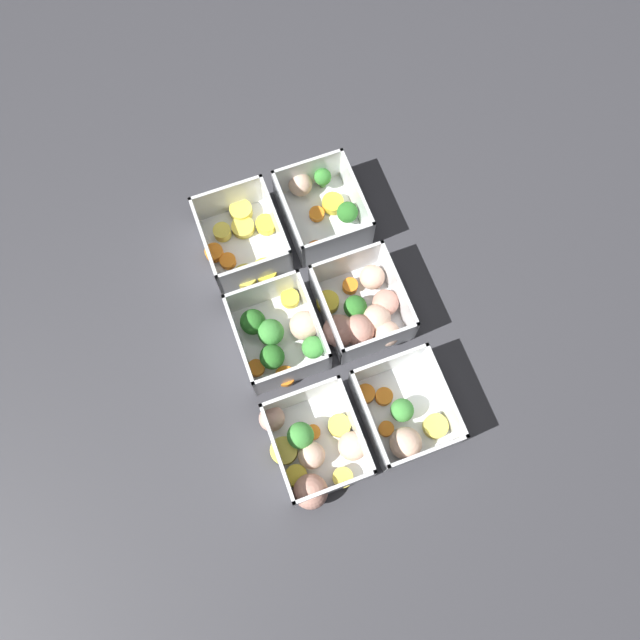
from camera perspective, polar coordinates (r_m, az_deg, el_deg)
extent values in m
plane|color=#38383D|center=(0.96, 0.00, -0.46)|extent=(4.00, 4.00, 0.00)
cube|color=white|center=(1.01, -6.93, 6.87)|extent=(0.14, 0.12, 0.00)
cube|color=white|center=(0.98, -10.32, 6.59)|extent=(0.14, 0.01, 0.07)
cube|color=white|center=(0.99, -4.00, 8.77)|extent=(0.14, 0.01, 0.07)
cube|color=white|center=(1.01, -8.37, 10.92)|extent=(0.01, 0.12, 0.07)
cube|color=white|center=(0.95, -5.90, 4.27)|extent=(0.01, 0.12, 0.07)
cylinder|color=yellow|center=(1.01, -4.97, 8.68)|extent=(0.04, 0.04, 0.02)
cylinder|color=#DBC647|center=(1.02, -7.06, 8.41)|extent=(0.05, 0.05, 0.01)
cylinder|color=orange|center=(1.00, -9.65, 6.09)|extent=(0.03, 0.03, 0.01)
cylinder|color=orange|center=(1.00, -8.42, 5.35)|extent=(0.03, 0.03, 0.01)
cylinder|color=yellow|center=(0.98, -5.05, 4.51)|extent=(0.06, 0.06, 0.01)
cylinder|color=#DBC647|center=(1.03, -7.23, 9.86)|extent=(0.05, 0.05, 0.02)
cylinder|color=#DBC647|center=(1.02, -8.92, 7.94)|extent=(0.03, 0.03, 0.02)
cylinder|color=#DBC647|center=(0.98, -6.83, 3.96)|extent=(0.05, 0.05, 0.02)
cube|color=white|center=(0.95, -3.78, -1.76)|extent=(0.14, 0.12, 0.00)
cube|color=white|center=(0.92, -7.26, -2.34)|extent=(0.14, 0.01, 0.07)
cube|color=white|center=(0.92, -0.58, 0.00)|extent=(0.14, 0.01, 0.07)
cube|color=white|center=(0.94, -5.27, 2.55)|extent=(0.01, 0.12, 0.07)
cube|color=white|center=(0.90, -2.49, -5.05)|extent=(0.01, 0.12, 0.07)
cylinder|color=#407A37|center=(0.95, -6.03, -0.56)|extent=(0.01, 0.01, 0.01)
sphere|color=#2D7228|center=(0.93, -6.16, -0.17)|extent=(0.04, 0.04, 0.04)
cylinder|color=#407A37|center=(0.93, -4.31, -3.71)|extent=(0.01, 0.01, 0.01)
sphere|color=#2D7228|center=(0.91, -4.40, -3.38)|extent=(0.04, 0.04, 0.04)
cylinder|color=orange|center=(0.93, -3.20, -5.16)|extent=(0.03, 0.03, 0.01)
cylinder|color=#519448|center=(0.93, -0.63, -2.85)|extent=(0.01, 0.01, 0.02)
sphere|color=#42933D|center=(0.91, -0.64, -2.52)|extent=(0.03, 0.03, 0.03)
cylinder|color=#519448|center=(0.94, -4.43, -1.51)|extent=(0.01, 0.01, 0.01)
sphere|color=#42933D|center=(0.92, -4.53, -1.13)|extent=(0.04, 0.04, 0.04)
sphere|color=beige|center=(0.93, -1.39, -0.65)|extent=(0.06, 0.06, 0.04)
cylinder|color=orange|center=(0.93, -5.86, -4.39)|extent=(0.03, 0.03, 0.01)
cylinder|color=yellow|center=(0.96, -2.76, 1.97)|extent=(0.03, 0.03, 0.01)
cube|color=white|center=(0.92, -0.26, -11.29)|extent=(0.14, 0.12, 0.00)
cube|color=white|center=(0.88, -3.81, -12.28)|extent=(0.14, 0.01, 0.07)
cube|color=white|center=(0.89, 3.23, -9.75)|extent=(0.14, 0.01, 0.07)
cube|color=white|center=(0.89, -1.79, -6.97)|extent=(0.01, 0.12, 0.07)
cube|color=white|center=(0.88, 1.32, -15.16)|extent=(0.01, 0.12, 0.07)
sphere|color=#D19E8C|center=(0.90, -4.43, -8.96)|extent=(0.05, 0.05, 0.04)
sphere|color=tan|center=(0.89, -0.86, -15.40)|extent=(0.06, 0.06, 0.05)
sphere|color=beige|center=(0.90, 2.99, -11.43)|extent=(0.05, 0.05, 0.04)
cylinder|color=orange|center=(0.91, -0.64, -10.22)|extent=(0.03, 0.03, 0.01)
cylinder|color=#DBC647|center=(0.90, 2.09, -14.20)|extent=(0.04, 0.04, 0.02)
sphere|color=beige|center=(0.89, -0.77, -12.26)|extent=(0.04, 0.04, 0.04)
cylinder|color=yellow|center=(0.91, -2.18, -14.05)|extent=(0.04, 0.04, 0.01)
cylinder|color=#519448|center=(0.91, -1.76, -10.70)|extent=(0.01, 0.01, 0.02)
sphere|color=#42933D|center=(0.89, -1.80, -10.52)|extent=(0.04, 0.04, 0.04)
cylinder|color=#DBC647|center=(0.91, -3.31, -11.85)|extent=(0.04, 0.04, 0.02)
cylinder|color=#DBC647|center=(0.91, 1.78, -9.62)|extent=(0.04, 0.04, 0.01)
cube|color=white|center=(1.03, 0.23, 9.27)|extent=(0.14, 0.12, 0.00)
cube|color=white|center=(0.99, -2.90, 9.14)|extent=(0.14, 0.01, 0.07)
cube|color=white|center=(1.01, 3.33, 11.14)|extent=(0.14, 0.01, 0.07)
cube|color=white|center=(1.03, -1.12, 13.30)|extent=(0.01, 0.12, 0.07)
cube|color=white|center=(0.97, 1.65, 6.83)|extent=(0.01, 0.12, 0.07)
cylinder|color=orange|center=(1.02, -0.29, 9.67)|extent=(0.04, 0.04, 0.01)
cylinder|color=orange|center=(0.99, -0.36, 6.40)|extent=(0.04, 0.04, 0.02)
sphere|color=beige|center=(1.03, -1.81, 12.30)|extent=(0.05, 0.05, 0.04)
cylinder|color=yellow|center=(1.03, 1.17, 10.62)|extent=(0.04, 0.04, 0.02)
cylinder|color=#49883F|center=(1.05, 0.24, 12.43)|extent=(0.01, 0.01, 0.02)
sphere|color=#388433|center=(1.03, 0.25, 12.96)|extent=(0.03, 0.03, 0.03)
cylinder|color=#407A37|center=(1.02, 2.48, 9.33)|extent=(0.01, 0.01, 0.01)
sphere|color=#2D7228|center=(1.00, 2.52, 9.82)|extent=(0.03, 0.03, 0.03)
cube|color=white|center=(0.97, 3.72, 0.89)|extent=(0.14, 0.12, 0.00)
cube|color=white|center=(0.93, 0.58, 0.41)|extent=(0.14, 0.01, 0.07)
cube|color=white|center=(0.95, 7.06, 2.68)|extent=(0.14, 0.01, 0.07)
cube|color=white|center=(0.96, 2.35, 5.17)|extent=(0.01, 0.12, 0.07)
cube|color=white|center=(0.92, 5.41, -2.20)|extent=(0.01, 0.12, 0.07)
cylinder|color=orange|center=(0.97, 2.77, 3.12)|extent=(0.03, 0.03, 0.01)
sphere|color=tan|center=(0.95, 6.02, 1.60)|extent=(0.06, 0.06, 0.04)
sphere|color=beige|center=(0.93, 6.15, -1.22)|extent=(0.04, 0.04, 0.04)
cylinder|color=yellow|center=(0.96, 0.71, 1.63)|extent=(0.05, 0.05, 0.02)
sphere|color=beige|center=(0.94, 5.19, 0.17)|extent=(0.05, 0.05, 0.04)
sphere|color=tan|center=(0.93, 1.75, -0.99)|extent=(0.05, 0.05, 0.05)
sphere|color=beige|center=(0.96, 4.80, 3.93)|extent=(0.05, 0.05, 0.04)
sphere|color=tan|center=(0.93, 3.57, -0.91)|extent=(0.05, 0.05, 0.05)
cylinder|color=#407A37|center=(0.96, 3.21, 0.76)|extent=(0.01, 0.01, 0.01)
sphere|color=#2D7228|center=(0.94, 3.27, 1.13)|extent=(0.04, 0.04, 0.04)
cube|color=white|center=(0.93, 7.56, -8.35)|extent=(0.14, 0.12, 0.00)
cube|color=white|center=(0.89, 4.44, -9.29)|extent=(0.14, 0.01, 0.07)
cube|color=white|center=(0.91, 11.13, -6.69)|extent=(0.14, 0.01, 0.07)
cube|color=white|center=(0.91, 6.18, -4.05)|extent=(0.01, 0.12, 0.07)
cube|color=white|center=(0.89, 9.55, -11.98)|extent=(0.01, 0.12, 0.07)
cylinder|color=#DBC647|center=(0.93, 10.50, -9.53)|extent=(0.04, 0.04, 0.02)
cylinder|color=orange|center=(0.92, 5.86, -6.98)|extent=(0.04, 0.04, 0.01)
sphere|color=beige|center=(0.90, 7.84, -11.10)|extent=(0.06, 0.06, 0.05)
cylinder|color=orange|center=(0.92, 6.06, -9.87)|extent=(0.03, 0.03, 0.01)
cylinder|color=orange|center=(0.92, 4.17, -6.76)|extent=(0.04, 0.04, 0.02)
cylinder|color=#519448|center=(0.92, 7.37, -8.38)|extent=(0.01, 0.01, 0.01)
sphere|color=#42933D|center=(0.91, 7.52, -8.18)|extent=(0.03, 0.03, 0.03)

